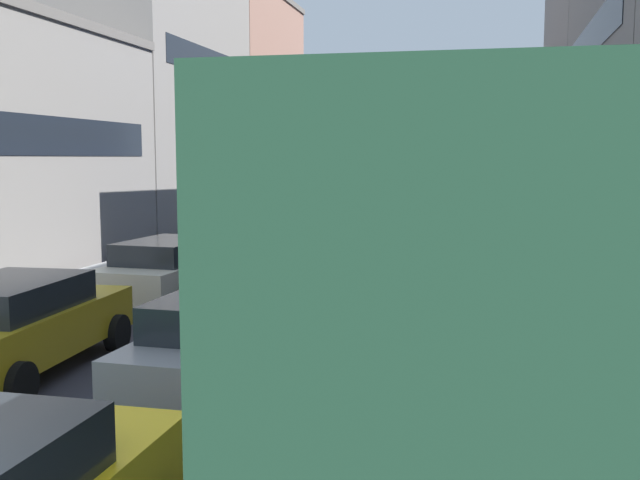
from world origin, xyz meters
TOP-DOWN VIEW (x-y plane):
  - sidewalk_left at (-6.70, 20.00)m, footprint 2.60×64.00m
  - lane_stripe_left at (-1.70, 20.00)m, footprint 0.16×60.00m
  - lane_stripe_right at (1.70, 20.00)m, footprint 0.16×60.00m
  - building_row_left at (-12.00, 23.61)m, footprint 7.20×43.90m
  - removalist_box_truck at (3.70, 2.80)m, footprint 2.81×7.74m
  - sedan_centre_lane_second at (0.05, 6.59)m, footprint 2.17×4.36m
  - wagon_left_lane_second at (-3.57, 6.85)m, footprint 2.26×4.39m
  - hatchback_centre_lane_third at (0.15, 12.07)m, footprint 2.16×4.35m
  - sedan_left_lane_third at (-3.52, 12.36)m, footprint 2.30×4.41m
  - sedan_right_lane_behind_truck at (3.27, 10.09)m, footprint 2.08×4.31m
  - bus_mid_queue_primary at (-3.55, 21.50)m, footprint 3.03×10.57m

SIDE VIEW (x-z plane):
  - lane_stripe_left at x=-1.70m, z-range 0.00..0.01m
  - lane_stripe_right at x=1.70m, z-range 0.00..0.01m
  - sidewalk_left at x=-6.70m, z-range 0.00..0.14m
  - sedan_centre_lane_second at x=0.05m, z-range 0.05..1.54m
  - wagon_left_lane_second at x=-3.57m, z-range 0.05..1.54m
  - hatchback_centre_lane_third at x=0.15m, z-range 0.05..1.54m
  - sedan_left_lane_third at x=-3.52m, z-range 0.05..1.54m
  - sedan_right_lane_behind_truck at x=3.27m, z-range 0.05..1.54m
  - removalist_box_truck at x=3.70m, z-range 0.18..3.76m
  - bus_mid_queue_primary at x=-3.55m, z-range 0.30..5.36m
  - building_row_left at x=-12.00m, z-range -1.06..12.73m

